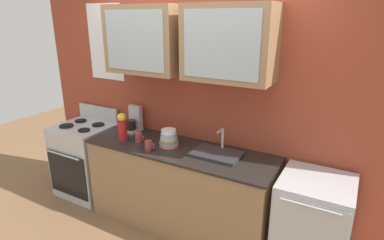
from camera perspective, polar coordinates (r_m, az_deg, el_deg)
ground_plane at (r=3.62m, az=-2.18°, el=-18.25°), size 10.00×10.00×0.00m
back_wall_unit at (r=3.24m, az=0.22°, el=6.08°), size 4.13×0.48×2.58m
counter at (r=3.37m, az=-2.27°, el=-12.13°), size 1.98×0.63×0.90m
stove_range at (r=4.18m, az=-18.63°, el=-6.73°), size 0.66×0.64×1.08m
sink_faucet at (r=3.02m, az=4.54°, el=-6.04°), size 0.46×0.32×0.24m
bowl_stack at (r=3.21m, az=-4.23°, el=-3.37°), size 0.20×0.20×0.18m
vase at (r=3.40m, az=-12.54°, el=-1.24°), size 0.10×0.10×0.30m
cup_near_sink at (r=3.35m, az=-9.63°, el=-3.17°), size 0.11×0.07×0.10m
cup_near_bowls at (r=3.13m, az=-7.89°, el=-4.61°), size 0.11×0.07×0.10m
dishwasher at (r=3.00m, az=20.81°, el=-17.71°), size 0.58×0.62×0.90m
coffee_maker at (r=3.67m, az=-10.55°, el=-0.32°), size 0.17×0.20×0.29m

